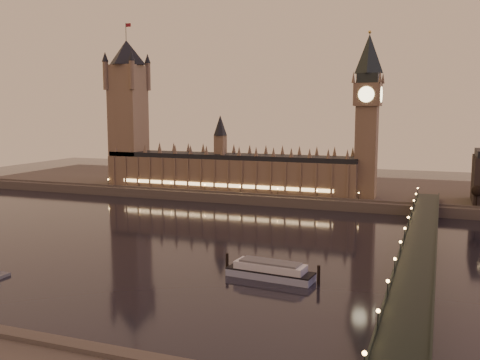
% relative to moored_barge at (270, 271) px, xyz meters
% --- Properties ---
extents(ground, '(700.00, 700.00, 0.00)m').
position_rel_moored_barge_xyz_m(ground, '(-41.51, 40.47, -2.92)').
color(ground, black).
rests_on(ground, ground).
extents(far_embankment, '(560.00, 130.00, 6.00)m').
position_rel_moored_barge_xyz_m(far_embankment, '(-11.51, 205.47, 0.08)').
color(far_embankment, '#423D35').
rests_on(far_embankment, ground).
extents(palace_of_westminster, '(180.00, 26.62, 52.00)m').
position_rel_moored_barge_xyz_m(palace_of_westminster, '(-81.64, 161.46, 18.79)').
color(palace_of_westminster, brown).
rests_on(palace_of_westminster, ground).
extents(victoria_tower, '(31.68, 31.68, 118.00)m').
position_rel_moored_barge_xyz_m(victoria_tower, '(-161.51, 161.47, 62.87)').
color(victoria_tower, brown).
rests_on(victoria_tower, ground).
extents(big_ben, '(17.68, 17.68, 104.00)m').
position_rel_moored_barge_xyz_m(big_ben, '(12.47, 161.45, 61.04)').
color(big_ben, brown).
rests_on(big_ben, ground).
extents(westminster_bridge, '(13.20, 260.00, 15.30)m').
position_rel_moored_barge_xyz_m(westminster_bridge, '(50.10, 40.47, 2.60)').
color(westminster_bridge, black).
rests_on(westminster_bridge, ground).
extents(bare_tree_0, '(6.26, 6.26, 12.72)m').
position_rel_moored_barge_xyz_m(bare_tree_0, '(76.98, 149.47, 12.59)').
color(bare_tree_0, black).
rests_on(bare_tree_0, ground).
extents(moored_barge, '(37.52, 12.15, 6.91)m').
position_rel_moored_barge_xyz_m(moored_barge, '(0.00, 0.00, 0.00)').
color(moored_barge, '#94A1BC').
rests_on(moored_barge, ground).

